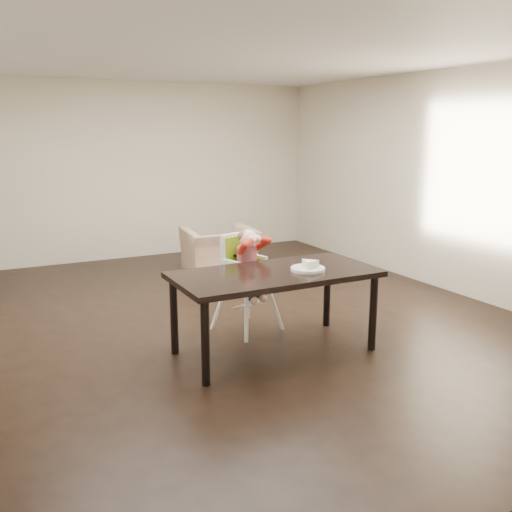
% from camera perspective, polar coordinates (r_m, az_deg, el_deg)
% --- Properties ---
extents(ground, '(7.00, 7.00, 0.00)m').
position_cam_1_polar(ground, '(6.06, -3.30, -6.54)').
color(ground, black).
rests_on(ground, ground).
extents(room_walls, '(6.02, 7.02, 2.71)m').
position_cam_1_polar(room_walls, '(5.73, -3.54, 11.29)').
color(room_walls, beige).
rests_on(room_walls, ground).
extents(dining_table, '(1.80, 0.90, 0.75)m').
position_cam_1_polar(dining_table, '(5.07, 1.87, -2.43)').
color(dining_table, black).
rests_on(dining_table, ground).
extents(high_chair, '(0.54, 0.54, 1.03)m').
position_cam_1_polar(high_chair, '(5.63, -1.08, -0.33)').
color(high_chair, white).
rests_on(high_chair, ground).
extents(plate, '(0.36, 0.36, 0.09)m').
position_cam_1_polar(plate, '(5.10, 5.27, -1.10)').
color(plate, white).
rests_on(plate, dining_table).
extents(armchair, '(1.01, 0.70, 0.84)m').
position_cam_1_polar(armchair, '(8.00, -3.67, 1.28)').
color(armchair, tan).
rests_on(armchair, ground).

